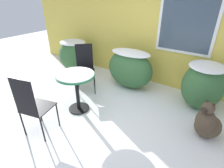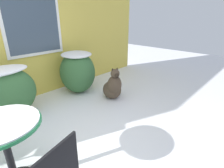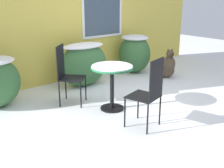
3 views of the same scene
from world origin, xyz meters
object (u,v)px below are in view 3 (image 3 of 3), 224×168
Objects in this scene: patio_chair_near_table at (67,73)px; dog at (167,67)px; patio_chair_far_side at (149,91)px; patio_table at (112,75)px.

dog is (2.71, -0.10, -0.32)m from patio_chair_near_table.
dog is at bearing -44.65° from patio_chair_near_table.
patio_chair_near_table is 1.69m from patio_chair_far_side.
patio_chair_far_side is at bearing -118.47° from patio_chair_near_table.
patio_chair_far_side is (-0.04, -0.90, -0.04)m from patio_table.
dog is (2.30, 1.53, -0.32)m from patio_chair_far_side.
patio_chair_far_side is 2.78m from dog.
dog is at bearing 15.57° from patio_table.
patio_chair_near_table is at bearing -90.31° from patio_chair_far_side.
patio_table reaches higher than dog.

